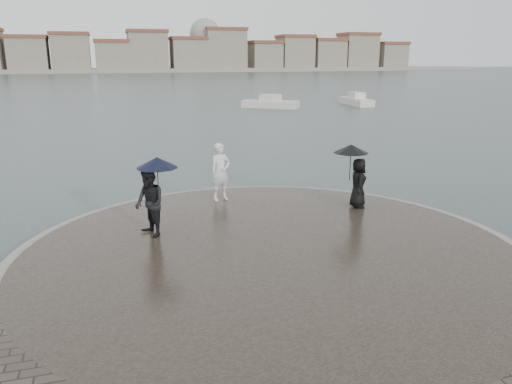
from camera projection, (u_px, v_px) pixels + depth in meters
name	position (u px, v px, depth m)	size (l,w,h in m)	color
ground	(334.00, 338.00, 8.91)	(400.00, 400.00, 0.00)	#2B3835
kerb_ring	(271.00, 257.00, 12.10)	(12.50, 12.50, 0.32)	gray
quay_tip	(271.00, 256.00, 12.09)	(11.90, 11.90, 0.36)	#2D261E
statue	(221.00, 172.00, 15.94)	(0.68, 0.44, 1.85)	white
visitor_left	(151.00, 193.00, 12.70)	(1.25, 1.16, 2.04)	black
visitor_right	(356.00, 171.00, 15.13)	(1.12, 1.07, 1.95)	black
far_skyline	(91.00, 54.00, 154.12)	(260.00, 20.00, 37.00)	gray
boats	(222.00, 107.00, 45.72)	(37.33, 11.05, 1.50)	beige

